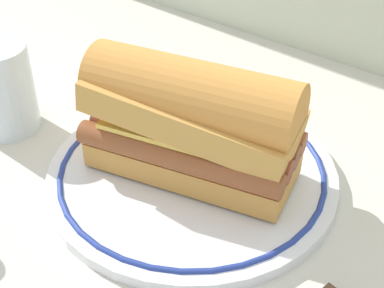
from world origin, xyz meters
name	(u,v)px	position (x,y,z in m)	size (l,w,h in m)	color
ground_plane	(192,200)	(0.00, 0.00, 0.00)	(1.50, 1.50, 0.00)	beige
plate	(192,173)	(-0.02, 0.02, 0.01)	(0.29, 0.29, 0.01)	white
sausage_sandwich	(192,119)	(-0.02, 0.02, 0.07)	(0.22, 0.14, 0.12)	gold
drinking_glass	(3,93)	(-0.24, -0.03, 0.04)	(0.07, 0.07, 0.10)	silver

